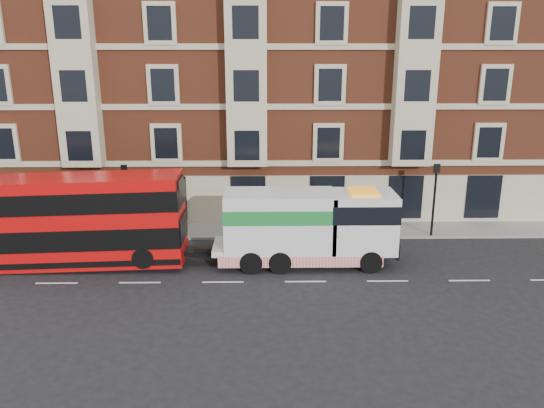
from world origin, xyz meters
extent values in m
plane|color=black|center=(0.00, 0.00, 0.00)|extent=(120.00, 120.00, 0.00)
cube|color=slate|center=(0.00, 7.50, 0.07)|extent=(90.00, 3.00, 0.15)
cube|color=brown|center=(0.50, 15.00, 9.00)|extent=(45.00, 12.00, 18.00)
cylinder|color=black|center=(-6.00, 6.20, 2.15)|extent=(0.14, 0.14, 4.00)
cube|color=black|center=(-6.00, 6.20, 4.25)|extent=(0.35, 0.15, 0.50)
cylinder|color=black|center=(12.00, 6.20, 2.15)|extent=(0.14, 0.14, 4.00)
cube|color=black|center=(12.00, 6.20, 4.25)|extent=(0.35, 0.15, 0.50)
cube|color=red|center=(-7.96, 2.25, 2.43)|extent=(11.60, 2.59, 4.56)
cube|color=black|center=(-7.96, 2.25, 1.76)|extent=(11.64, 2.65, 1.09)
cube|color=black|center=(-7.96, 2.25, 3.62)|extent=(11.64, 2.65, 1.04)
cylinder|color=black|center=(-11.90, 3.42, 0.54)|extent=(1.08, 0.33, 1.08)
cylinder|color=black|center=(-4.03, 1.08, 0.85)|extent=(1.08, 0.33, 1.08)
cylinder|color=black|center=(-4.03, 3.42, 0.85)|extent=(1.08, 0.33, 1.08)
cube|color=silver|center=(4.04, 2.25, 0.98)|extent=(9.32, 2.38, 0.31)
cube|color=silver|center=(7.04, 2.25, 2.33)|extent=(3.31, 2.59, 3.00)
cube|color=silver|center=(2.80, 2.25, 2.38)|extent=(5.59, 2.59, 3.00)
cube|color=#19742B|center=(2.80, 2.25, 2.90)|extent=(5.64, 2.63, 0.72)
cube|color=red|center=(3.83, 2.25, 0.62)|extent=(8.29, 2.65, 0.57)
cylinder|color=black|center=(7.35, 1.08, 0.57)|extent=(1.14, 0.36, 1.14)
cylinder|color=black|center=(7.35, 3.42, 0.57)|extent=(1.14, 0.36, 1.14)
cylinder|color=black|center=(2.80, 1.08, 0.57)|extent=(1.14, 0.41, 1.14)
cylinder|color=black|center=(2.80, 3.42, 0.57)|extent=(1.14, 0.41, 1.14)
cylinder|color=black|center=(1.35, 1.08, 0.57)|extent=(1.14, 0.41, 1.14)
cylinder|color=black|center=(1.35, 3.42, 0.57)|extent=(1.14, 0.41, 1.14)
cylinder|color=black|center=(-12.61, 4.06, 0.34)|extent=(0.71, 0.34, 0.68)
imported|color=#1D1A35|center=(-8.80, 6.22, 0.98)|extent=(0.72, 0.69, 1.65)
camera|label=1|loc=(2.02, -23.58, 10.74)|focal=35.00mm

